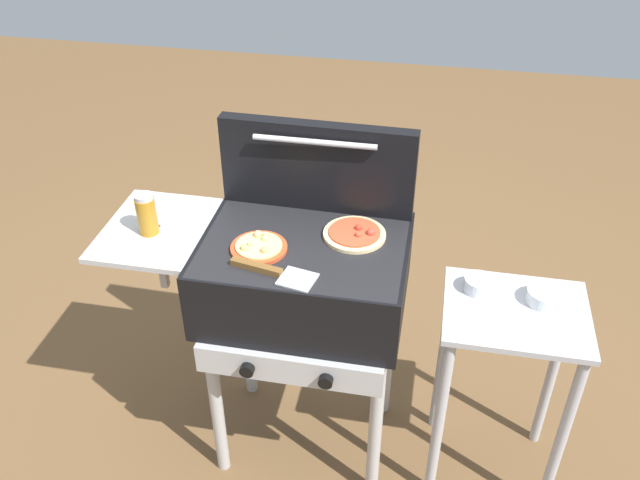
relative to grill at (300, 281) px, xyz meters
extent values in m
plane|color=brown|center=(0.01, 0.00, -0.76)|extent=(8.00, 8.00, 0.00)
cube|color=black|center=(0.01, 0.00, 0.02)|extent=(0.64, 0.48, 0.24)
cube|color=black|center=(0.01, 0.00, 0.14)|extent=(0.61, 0.46, 0.01)
cube|color=#B4B4B4|center=(-0.47, 0.00, 0.13)|extent=(0.32, 0.41, 0.02)
cube|color=#B4B4B4|center=(-0.47, 0.00, 0.02)|extent=(0.02, 0.02, 0.24)
cube|color=#B4B4B4|center=(0.01, -0.25, -0.15)|extent=(0.58, 0.02, 0.10)
cylinder|color=black|center=(-0.11, -0.27, -0.15)|extent=(0.04, 0.02, 0.04)
cylinder|color=black|center=(0.13, -0.27, -0.15)|extent=(0.04, 0.02, 0.04)
cylinder|color=#B4B4B4|center=(-0.26, -0.19, -0.43)|extent=(0.04, 0.04, 0.66)
cylinder|color=#B4B4B4|center=(0.28, -0.19, -0.43)|extent=(0.04, 0.04, 0.66)
cylinder|color=#B4B4B4|center=(-0.26, 0.19, -0.43)|extent=(0.04, 0.04, 0.66)
cylinder|color=#B4B4B4|center=(0.28, 0.19, -0.43)|extent=(0.04, 0.04, 0.66)
cube|color=black|center=(0.01, 0.22, 0.29)|extent=(0.63, 0.06, 0.30)
cylinder|color=#B7B7BC|center=(0.01, 0.17, 0.40)|extent=(0.38, 0.02, 0.02)
cylinder|color=#C64723|center=(-0.11, -0.05, 0.15)|extent=(0.17, 0.17, 0.01)
cylinder|color=#EDD17A|center=(-0.11, -0.05, 0.16)|extent=(0.14, 0.14, 0.01)
sphere|color=tan|center=(-0.13, -0.01, 0.17)|extent=(0.03, 0.03, 0.03)
sphere|color=#F2A869|center=(-0.09, -0.08, 0.17)|extent=(0.03, 0.03, 0.03)
sphere|color=#F2DA6F|center=(-0.10, 0.00, 0.17)|extent=(0.02, 0.02, 0.02)
sphere|color=#E0C578|center=(-0.14, -0.06, 0.17)|extent=(0.02, 0.02, 0.02)
sphere|color=#B5D37A|center=(-0.10, -0.02, 0.17)|extent=(0.02, 0.02, 0.02)
sphere|color=#D8CD68|center=(-0.15, -0.08, 0.17)|extent=(0.02, 0.02, 0.02)
cylinder|color=beige|center=(0.16, 0.07, 0.15)|extent=(0.20, 0.20, 0.01)
cylinder|color=#D14C2D|center=(0.16, 0.07, 0.16)|extent=(0.16, 0.16, 0.01)
sphere|color=#C14230|center=(0.21, 0.07, 0.17)|extent=(0.03, 0.03, 0.03)
sphere|color=red|center=(0.17, 0.09, 0.17)|extent=(0.02, 0.02, 0.02)
sphere|color=#E54B2E|center=(0.17, 0.05, 0.17)|extent=(0.02, 0.02, 0.02)
cylinder|color=#B77A1E|center=(-0.47, -0.03, 0.21)|extent=(0.06, 0.06, 0.12)
cylinder|color=silver|center=(-0.47, -0.03, 0.27)|extent=(0.06, 0.06, 0.01)
cube|color=#B7BABF|center=(0.03, -0.18, 0.15)|extent=(0.12, 0.11, 0.01)
cube|color=brown|center=(-0.09, -0.15, 0.15)|extent=(0.16, 0.06, 0.02)
cube|color=#B2B2B7|center=(0.67, 0.00, -0.03)|extent=(0.44, 0.36, 0.02)
cylinder|color=#B2B2B7|center=(0.48, -0.15, -0.40)|extent=(0.04, 0.04, 0.72)
cylinder|color=#B2B2B7|center=(0.86, -0.15, -0.40)|extent=(0.04, 0.04, 0.72)
cylinder|color=#B2B2B7|center=(0.48, 0.15, -0.40)|extent=(0.04, 0.04, 0.72)
cylinder|color=#B2B2B7|center=(0.86, 0.15, -0.40)|extent=(0.04, 0.04, 0.72)
cylinder|color=silver|center=(0.56, 0.08, 0.01)|extent=(0.09, 0.09, 0.04)
cylinder|color=beige|center=(0.56, 0.08, 0.00)|extent=(0.08, 0.08, 0.02)
cylinder|color=silver|center=(0.76, 0.06, 0.01)|extent=(0.11, 0.11, 0.04)
cylinder|color=beige|center=(0.76, 0.06, 0.00)|extent=(0.09, 0.09, 0.02)
camera|label=1|loc=(0.38, -1.63, 1.34)|focal=37.92mm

